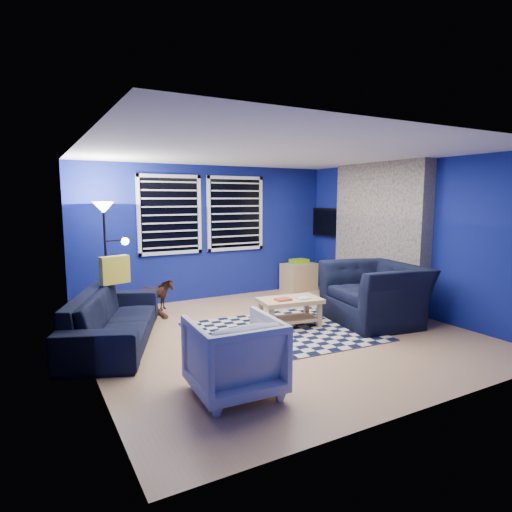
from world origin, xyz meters
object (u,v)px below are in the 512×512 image
(rocking_horse, at_px, (154,296))
(coffee_table, at_px, (290,306))
(armchair_big, at_px, (375,294))
(armchair_bent, at_px, (234,356))
(floor_lamp, at_px, (106,224))
(cabinet, at_px, (299,276))
(tv, at_px, (329,222))
(sofa, at_px, (114,318))

(rocking_horse, distance_m, coffee_table, 2.24)
(armchair_big, xyz_separation_m, rocking_horse, (-2.86, 2.00, -0.12))
(armchair_bent, height_order, rocking_horse, armchair_bent)
(armchair_big, xyz_separation_m, floor_lamp, (-3.55, 2.07, 1.06))
(armchair_bent, relative_size, coffee_table, 0.87)
(armchair_bent, bearing_deg, coffee_table, -134.09)
(rocking_horse, distance_m, cabinet, 3.20)
(tv, relative_size, rocking_horse, 1.64)
(sofa, relative_size, rocking_horse, 3.78)
(tv, xyz_separation_m, cabinet, (-0.56, 0.24, -1.11))
(sofa, xyz_separation_m, armchair_big, (3.69, -0.94, 0.11))
(armchair_bent, bearing_deg, floor_lamp, -76.47)
(tv, xyz_separation_m, armchair_big, (-0.86, -2.24, -0.95))
(armchair_big, xyz_separation_m, cabinet, (0.30, 2.48, -0.16))
(armchair_big, bearing_deg, floor_lamp, -111.74)
(tv, relative_size, coffee_table, 1.03)
(sofa, bearing_deg, cabinet, -47.38)
(sofa, bearing_deg, armchair_big, -82.80)
(floor_lamp, bearing_deg, coffee_table, -36.12)
(sofa, relative_size, armchair_big, 1.67)
(rocking_horse, bearing_deg, armchair_bent, -173.20)
(floor_lamp, bearing_deg, armchair_big, -30.25)
(tv, distance_m, armchair_big, 2.58)
(armchair_big, height_order, armchair_bent, armchair_big)
(rocking_horse, bearing_deg, sofa, 150.44)
(coffee_table, height_order, cabinet, cabinet)
(coffee_table, bearing_deg, rocking_horse, 134.94)
(tv, distance_m, coffee_table, 3.02)
(rocking_horse, bearing_deg, coffee_table, -126.76)
(cabinet, distance_m, floor_lamp, 4.06)
(sofa, bearing_deg, rocking_horse, -16.33)
(armchair_big, height_order, cabinet, armchair_big)
(armchair_bent, bearing_deg, cabinet, -128.97)
(rocking_horse, height_order, cabinet, cabinet)
(armchair_bent, distance_m, coffee_table, 2.28)
(sofa, distance_m, armchair_big, 3.81)
(tv, height_order, coffee_table, tv)
(sofa, xyz_separation_m, floor_lamp, (0.14, 1.13, 1.17))
(armchair_big, xyz_separation_m, armchair_bent, (-2.94, -1.14, -0.07))
(coffee_table, relative_size, floor_lamp, 0.53)
(armchair_big, bearing_deg, cabinet, -178.46)
(coffee_table, bearing_deg, floor_lamp, 143.88)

